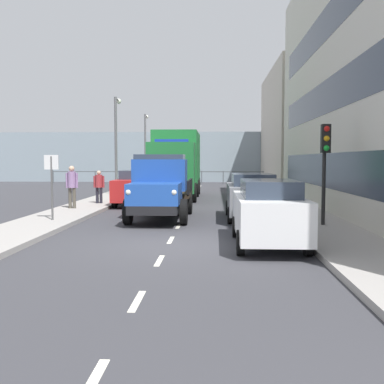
{
  "coord_description": "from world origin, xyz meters",
  "views": [
    {
      "loc": [
        -1.22,
        11.82,
        2.24
      ],
      "look_at": [
        -0.33,
        -6.09,
        0.97
      ],
      "focal_mm": 42.82,
      "sensor_mm": 36.0,
      "label": 1
    }
  ],
  "objects_px": {
    "car_red_oppositeside_0": "(137,187)",
    "car_white_kerbside_near": "(268,212)",
    "pedestrian_couple_b": "(72,183)",
    "lorry_cargo_green": "(176,162)",
    "car_grey_kerbside_1": "(252,196)",
    "street_sign": "(52,176)",
    "lamp_post_far": "(146,142)",
    "pedestrian_near_railing": "(99,184)",
    "truck_vintage_blue": "(160,188)",
    "traffic_light_near": "(325,152)",
    "lamp_post_promenade": "(116,136)"
  },
  "relations": [
    {
      "from": "pedestrian_couple_b",
      "to": "traffic_light_near",
      "type": "relative_size",
      "value": 0.57
    },
    {
      "from": "car_red_oppositeside_0",
      "to": "lamp_post_far",
      "type": "xyz_separation_m",
      "value": [
        2.15,
        -17.05,
        2.85
      ]
    },
    {
      "from": "truck_vintage_blue",
      "to": "car_red_oppositeside_0",
      "type": "height_order",
      "value": "truck_vintage_blue"
    },
    {
      "from": "pedestrian_couple_b",
      "to": "traffic_light_near",
      "type": "distance_m",
      "value": 10.74
    },
    {
      "from": "car_grey_kerbside_1",
      "to": "traffic_light_near",
      "type": "relative_size",
      "value": 1.26
    },
    {
      "from": "truck_vintage_blue",
      "to": "car_grey_kerbside_1",
      "type": "height_order",
      "value": "truck_vintage_blue"
    },
    {
      "from": "truck_vintage_blue",
      "to": "pedestrian_couple_b",
      "type": "height_order",
      "value": "truck_vintage_blue"
    },
    {
      "from": "pedestrian_near_railing",
      "to": "pedestrian_couple_b",
      "type": "bearing_deg",
      "value": 76.15
    },
    {
      "from": "car_white_kerbside_near",
      "to": "lamp_post_promenade",
      "type": "xyz_separation_m",
      "value": [
        7.31,
        -15.53,
        2.77
      ]
    },
    {
      "from": "lamp_post_promenade",
      "to": "street_sign",
      "type": "bearing_deg",
      "value": 91.38
    },
    {
      "from": "street_sign",
      "to": "car_white_kerbside_near",
      "type": "bearing_deg",
      "value": 152.43
    },
    {
      "from": "car_grey_kerbside_1",
      "to": "street_sign",
      "type": "relative_size",
      "value": 1.79
    },
    {
      "from": "car_white_kerbside_near",
      "to": "pedestrian_couple_b",
      "type": "height_order",
      "value": "pedestrian_couple_b"
    },
    {
      "from": "truck_vintage_blue",
      "to": "traffic_light_near",
      "type": "xyz_separation_m",
      "value": [
        -5.51,
        2.16,
        1.29
      ]
    },
    {
      "from": "pedestrian_near_railing",
      "to": "lamp_post_far",
      "type": "xyz_separation_m",
      "value": [
        0.43,
        -17.77,
        2.68
      ]
    },
    {
      "from": "pedestrian_near_railing",
      "to": "lamp_post_far",
      "type": "bearing_deg",
      "value": -88.61
    },
    {
      "from": "pedestrian_couple_b",
      "to": "lorry_cargo_green",
      "type": "bearing_deg",
      "value": -117.75
    },
    {
      "from": "car_red_oppositeside_0",
      "to": "lamp_post_far",
      "type": "distance_m",
      "value": 17.42
    },
    {
      "from": "pedestrian_near_railing",
      "to": "traffic_light_near",
      "type": "bearing_deg",
      "value": 142.39
    },
    {
      "from": "car_white_kerbside_near",
      "to": "traffic_light_near",
      "type": "distance_m",
      "value": 3.84
    },
    {
      "from": "car_white_kerbside_near",
      "to": "street_sign",
      "type": "relative_size",
      "value": 1.81
    },
    {
      "from": "car_grey_kerbside_1",
      "to": "street_sign",
      "type": "bearing_deg",
      "value": 12.7
    },
    {
      "from": "truck_vintage_blue",
      "to": "car_white_kerbside_near",
      "type": "bearing_deg",
      "value": 124.49
    },
    {
      "from": "pedestrian_near_railing",
      "to": "car_white_kerbside_near",
      "type": "bearing_deg",
      "value": 125.39
    },
    {
      "from": "traffic_light_near",
      "to": "lamp_post_promenade",
      "type": "xyz_separation_m",
      "value": [
        9.4,
        -12.72,
        1.19
      ]
    },
    {
      "from": "car_white_kerbside_near",
      "to": "car_red_oppositeside_0",
      "type": "xyz_separation_m",
      "value": [
        5.23,
        -10.5,
        0.0
      ]
    },
    {
      "from": "car_white_kerbside_near",
      "to": "car_grey_kerbside_1",
      "type": "bearing_deg",
      "value": -90.0
    },
    {
      "from": "car_white_kerbside_near",
      "to": "traffic_light_near",
      "type": "xyz_separation_m",
      "value": [
        -2.09,
        -2.81,
        1.58
      ]
    },
    {
      "from": "pedestrian_near_railing",
      "to": "lamp_post_promenade",
      "type": "distance_m",
      "value": 6.33
    },
    {
      "from": "lorry_cargo_green",
      "to": "car_grey_kerbside_1",
      "type": "xyz_separation_m",
      "value": [
        -3.64,
        9.56,
        -1.18
      ]
    },
    {
      "from": "lorry_cargo_green",
      "to": "lamp_post_promenade",
      "type": "distance_m",
      "value": 4.07
    },
    {
      "from": "car_grey_kerbside_1",
      "to": "traffic_light_near",
      "type": "distance_m",
      "value": 3.58
    },
    {
      "from": "truck_vintage_blue",
      "to": "traffic_light_near",
      "type": "bearing_deg",
      "value": 158.58
    },
    {
      "from": "pedestrian_couple_b",
      "to": "lamp_post_far",
      "type": "relative_size",
      "value": 0.3
    },
    {
      "from": "pedestrian_couple_b",
      "to": "lamp_post_promenade",
      "type": "distance_m",
      "value": 8.45
    },
    {
      "from": "truck_vintage_blue",
      "to": "car_red_oppositeside_0",
      "type": "distance_m",
      "value": 5.82
    },
    {
      "from": "car_grey_kerbside_1",
      "to": "traffic_light_near",
      "type": "height_order",
      "value": "traffic_light_near"
    },
    {
      "from": "car_white_kerbside_near",
      "to": "pedestrian_couple_b",
      "type": "relative_size",
      "value": 2.23
    },
    {
      "from": "car_red_oppositeside_0",
      "to": "car_white_kerbside_near",
      "type": "bearing_deg",
      "value": 116.46
    },
    {
      "from": "truck_vintage_blue",
      "to": "lamp_post_far",
      "type": "bearing_deg",
      "value": -80.05
    },
    {
      "from": "pedestrian_near_railing",
      "to": "lamp_post_promenade",
      "type": "height_order",
      "value": "lamp_post_promenade"
    },
    {
      "from": "pedestrian_couple_b",
      "to": "pedestrian_near_railing",
      "type": "xyz_separation_m",
      "value": [
        -0.58,
        -2.34,
        -0.17
      ]
    },
    {
      "from": "lamp_post_far",
      "to": "lamp_post_promenade",
      "type": "bearing_deg",
      "value": 90.29
    },
    {
      "from": "car_white_kerbside_near",
      "to": "lamp_post_far",
      "type": "xyz_separation_m",
      "value": [
        7.38,
        -27.55,
        2.86
      ]
    },
    {
      "from": "lamp_post_far",
      "to": "street_sign",
      "type": "distance_m",
      "value": 23.97
    },
    {
      "from": "traffic_light_near",
      "to": "pedestrian_near_railing",
      "type": "bearing_deg",
      "value": -37.61
    },
    {
      "from": "pedestrian_near_railing",
      "to": "street_sign",
      "type": "distance_m",
      "value": 6.14
    },
    {
      "from": "street_sign",
      "to": "pedestrian_near_railing",
      "type": "bearing_deg",
      "value": -90.79
    },
    {
      "from": "lamp_post_promenade",
      "to": "street_sign",
      "type": "relative_size",
      "value": 2.59
    },
    {
      "from": "truck_vintage_blue",
      "to": "street_sign",
      "type": "xyz_separation_m",
      "value": [
        3.61,
        1.3,
        0.5
      ]
    }
  ]
}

